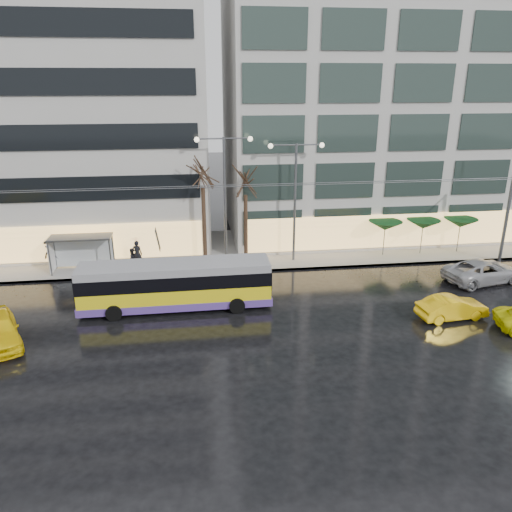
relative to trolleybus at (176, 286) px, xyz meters
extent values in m
plane|color=black|center=(1.45, -3.85, -1.39)|extent=(140.00, 140.00, 0.00)
cube|color=gray|center=(3.45, 10.15, -1.31)|extent=(80.00, 10.00, 0.15)
cube|color=slate|center=(3.45, 5.20, -1.31)|extent=(80.00, 0.10, 0.15)
cube|color=#B1AFA9|center=(20.45, 15.15, 11.26)|extent=(32.00, 14.00, 25.00)
cube|color=yellow|center=(0.00, 0.00, -0.43)|extent=(10.98, 2.39, 1.37)
cube|color=#583B94|center=(0.00, 0.00, -0.89)|extent=(11.01, 2.43, 0.46)
cube|color=black|center=(0.00, 0.00, 0.58)|extent=(11.00, 2.41, 0.82)
cube|color=gray|center=(0.00, 0.00, 1.21)|extent=(10.98, 2.39, 0.46)
cube|color=black|center=(5.50, 0.05, 0.44)|extent=(0.08, 2.10, 1.19)
cube|color=black|center=(-5.50, -0.05, 0.44)|extent=(0.08, 2.10, 1.19)
cylinder|color=black|center=(3.46, 1.17, -0.93)|extent=(0.92, 0.33, 0.91)
cylinder|color=black|center=(3.48, -1.11, -0.93)|extent=(0.92, 0.33, 0.91)
cylinder|color=black|center=(-3.48, 1.11, -0.93)|extent=(0.92, 0.33, 0.91)
cylinder|color=black|center=(-3.46, -1.18, -0.93)|extent=(0.92, 0.33, 0.91)
cylinder|color=#595B60|center=(-0.92, 0.86, 2.54)|extent=(0.09, 3.40, 2.40)
cylinder|color=#595B60|center=(-0.93, 1.31, 2.54)|extent=(0.09, 3.40, 2.40)
cylinder|color=#595B60|center=(23.45, 4.65, 2.11)|extent=(0.24, 0.24, 7.00)
cylinder|color=#595B60|center=(2.45, 1.90, 5.41)|extent=(42.00, 0.04, 0.04)
cylinder|color=#595B60|center=(2.45, 2.40, 5.41)|extent=(42.00, 0.04, 0.04)
cube|color=#595B60|center=(-6.55, 6.65, 1.21)|extent=(4.20, 1.60, 0.12)
cube|color=silver|center=(-6.55, 7.35, -0.04)|extent=(4.00, 0.05, 2.20)
cube|color=white|center=(-8.60, 6.65, -0.04)|extent=(0.10, 1.40, 2.20)
cylinder|color=#595B60|center=(-8.55, 5.95, -0.04)|extent=(0.10, 0.10, 2.40)
cylinder|color=#595B60|center=(-8.55, 7.35, -0.04)|extent=(0.10, 0.10, 2.40)
cylinder|color=#595B60|center=(-4.55, 5.95, -0.04)|extent=(0.10, 0.10, 2.40)
cylinder|color=#595B60|center=(-4.55, 7.35, -0.04)|extent=(0.10, 0.10, 2.40)
cylinder|color=#595B60|center=(3.45, 6.95, 3.26)|extent=(0.18, 0.18, 9.00)
cylinder|color=#595B60|center=(2.55, 6.95, 7.66)|extent=(1.80, 0.10, 0.10)
cylinder|color=#595B60|center=(4.35, 6.95, 7.66)|extent=(1.80, 0.10, 0.10)
sphere|color=#FFF2CC|center=(1.65, 6.95, 7.61)|extent=(0.36, 0.36, 0.36)
sphere|color=#FFF2CC|center=(5.25, 6.95, 7.61)|extent=(0.36, 0.36, 0.36)
cylinder|color=#595B60|center=(8.45, 6.95, 3.01)|extent=(0.18, 0.18, 8.50)
cylinder|color=#595B60|center=(7.55, 6.95, 7.16)|extent=(1.80, 0.10, 0.10)
cylinder|color=#595B60|center=(9.35, 6.95, 7.16)|extent=(1.80, 0.10, 0.10)
sphere|color=#FFF2CC|center=(6.65, 6.95, 7.11)|extent=(0.36, 0.36, 0.36)
sphere|color=#FFF2CC|center=(10.25, 6.95, 7.11)|extent=(0.36, 0.36, 0.36)
cylinder|color=black|center=(1.95, 7.15, 1.56)|extent=(0.28, 0.28, 5.60)
cylinder|color=black|center=(4.95, 7.35, 1.21)|extent=(0.28, 0.28, 4.90)
cylinder|color=#595B60|center=(15.45, 7.15, -0.14)|extent=(0.06, 0.06, 2.20)
cone|color=#113F18|center=(15.45, 7.15, 1.06)|extent=(2.50, 2.50, 0.70)
cylinder|color=#595B60|center=(18.45, 7.15, -0.14)|extent=(0.06, 0.06, 2.20)
cone|color=#113F18|center=(18.45, 7.15, 1.06)|extent=(2.50, 2.50, 0.70)
cylinder|color=#595B60|center=(21.45, 7.15, -0.14)|extent=(0.06, 0.06, 2.20)
cone|color=#113F18|center=(21.45, 7.15, 1.06)|extent=(2.50, 2.50, 0.70)
imported|color=yellow|center=(15.46, -3.38, -0.73)|extent=(4.11, 1.81, 1.31)
imported|color=#A9A8AD|center=(20.20, 1.47, -0.64)|extent=(5.81, 3.57, 1.50)
imported|color=black|center=(-2.86, 6.97, -0.27)|extent=(0.80, 0.63, 1.94)
imported|color=#E54C84|center=(-2.86, 6.97, 0.51)|extent=(1.18, 1.20, 0.88)
imported|color=black|center=(-3.16, 6.22, -0.42)|extent=(1.00, 0.92, 1.64)
imported|color=black|center=(-8.86, 7.57, -0.32)|extent=(1.36, 1.10, 1.84)
imported|color=black|center=(-8.86, 7.57, 0.51)|extent=(1.08, 1.08, 0.72)
camera|label=1|loc=(1.15, -27.22, 11.45)|focal=35.00mm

